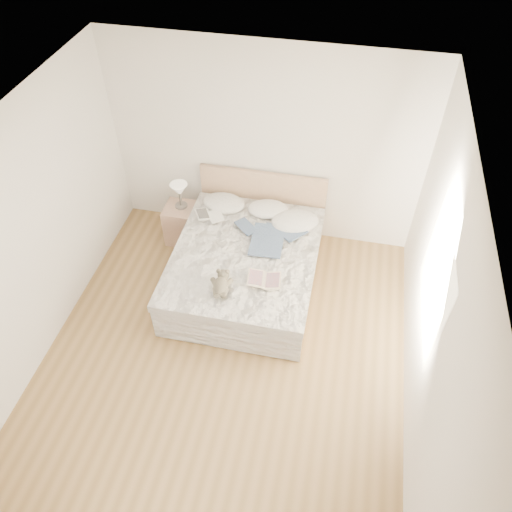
% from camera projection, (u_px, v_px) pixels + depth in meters
% --- Properties ---
extents(floor, '(4.00, 4.50, 0.00)m').
position_uv_depth(floor, '(224.00, 357.00, 5.66)').
color(floor, brown).
rests_on(floor, ground).
extents(ceiling, '(4.00, 4.50, 0.00)m').
position_uv_depth(ceiling, '(208.00, 156.00, 3.74)').
color(ceiling, white).
rests_on(ceiling, ground).
extents(wall_back, '(4.00, 0.02, 2.70)m').
position_uv_depth(wall_back, '(264.00, 147.00, 6.25)').
color(wall_back, white).
rests_on(wall_back, ground).
extents(wall_left, '(0.02, 4.50, 2.70)m').
position_uv_depth(wall_left, '(25.00, 246.00, 4.99)').
color(wall_left, white).
rests_on(wall_left, ground).
extents(wall_right, '(0.02, 4.50, 2.70)m').
position_uv_depth(wall_right, '(436.00, 312.00, 4.41)').
color(wall_right, white).
rests_on(wall_right, ground).
extents(window, '(0.02, 1.30, 1.10)m').
position_uv_depth(window, '(436.00, 279.00, 4.55)').
color(window, white).
rests_on(window, wall_right).
extents(bed, '(1.72, 2.14, 1.00)m').
position_uv_depth(bed, '(247.00, 264.00, 6.26)').
color(bed, tan).
rests_on(bed, floor).
extents(nightstand, '(0.45, 0.40, 0.56)m').
position_uv_depth(nightstand, '(183.00, 224.00, 6.84)').
color(nightstand, '#9E7C64').
rests_on(nightstand, floor).
extents(table_lamp, '(0.24, 0.24, 0.36)m').
position_uv_depth(table_lamp, '(179.00, 191.00, 6.48)').
color(table_lamp, '#524C47').
rests_on(table_lamp, nightstand).
extents(pillow_left, '(0.60, 0.45, 0.17)m').
position_uv_depth(pillow_left, '(224.00, 203.00, 6.58)').
color(pillow_left, white).
rests_on(pillow_left, bed).
extents(pillow_middle, '(0.57, 0.44, 0.16)m').
position_uv_depth(pillow_middle, '(268.00, 209.00, 6.49)').
color(pillow_middle, white).
rests_on(pillow_middle, bed).
extents(pillow_right, '(0.71, 0.60, 0.18)m').
position_uv_depth(pillow_right, '(295.00, 221.00, 6.33)').
color(pillow_right, white).
rests_on(pillow_right, bed).
extents(blouse, '(0.65, 0.69, 0.02)m').
position_uv_depth(blouse, '(267.00, 240.00, 6.10)').
color(blouse, '#334564').
rests_on(blouse, bed).
extents(photo_book, '(0.44, 0.39, 0.03)m').
position_uv_depth(photo_book, '(209.00, 215.00, 6.42)').
color(photo_book, white).
rests_on(photo_book, bed).
extents(childrens_book, '(0.43, 0.31, 0.03)m').
position_uv_depth(childrens_book, '(264.00, 280.00, 5.64)').
color(childrens_book, '#FFEAC9').
rests_on(childrens_book, bed).
extents(teddy_bear, '(0.27, 0.34, 0.16)m').
position_uv_depth(teddy_bear, '(221.00, 289.00, 5.52)').
color(teddy_bear, brown).
rests_on(teddy_bear, bed).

